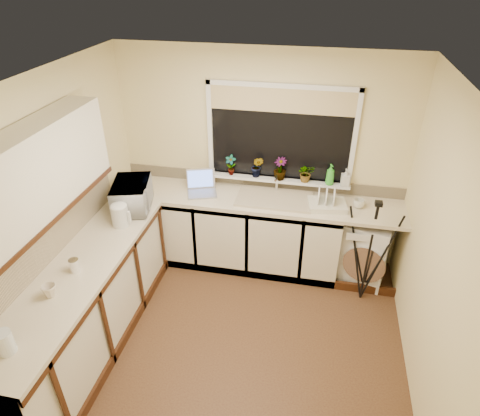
{
  "coord_description": "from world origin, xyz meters",
  "views": [
    {
      "loc": [
        0.62,
        -2.77,
        3.21
      ],
      "look_at": [
        -0.05,
        0.55,
        1.15
      ],
      "focal_mm": 31.37,
      "sensor_mm": 36.0,
      "label": 1
    }
  ],
  "objects_px": {
    "microwave": "(132,195)",
    "plant_d": "(306,173)",
    "plant_a": "(231,165)",
    "plant_c": "(280,169)",
    "tripod": "(369,253)",
    "washing_machine": "(363,248)",
    "kettle": "(120,216)",
    "glass_jug": "(5,342)",
    "dish_rack": "(327,205)",
    "steel_jar": "(74,265)",
    "soap_bottle_clear": "(345,177)",
    "laptop": "(202,186)",
    "cup_left": "(50,291)",
    "plant_b": "(257,167)",
    "soap_bottle_green": "(330,175)",
    "cup_back": "(359,204)"
  },
  "relations": [
    {
      "from": "washing_machine",
      "to": "microwave",
      "type": "relative_size",
      "value": 1.45
    },
    {
      "from": "glass_jug",
      "to": "plant_c",
      "type": "bearing_deg",
      "value": 59.69
    },
    {
      "from": "kettle",
      "to": "microwave",
      "type": "bearing_deg",
      "value": 93.1
    },
    {
      "from": "dish_rack",
      "to": "plant_c",
      "type": "height_order",
      "value": "plant_c"
    },
    {
      "from": "glass_jug",
      "to": "cup_left",
      "type": "height_order",
      "value": "glass_jug"
    },
    {
      "from": "kettle",
      "to": "plant_d",
      "type": "distance_m",
      "value": 2.02
    },
    {
      "from": "glass_jug",
      "to": "plant_b",
      "type": "height_order",
      "value": "plant_b"
    },
    {
      "from": "washing_machine",
      "to": "plant_b",
      "type": "bearing_deg",
      "value": -174.72
    },
    {
      "from": "plant_c",
      "to": "soap_bottle_clear",
      "type": "xyz_separation_m",
      "value": [
        0.71,
        -0.01,
        -0.03
      ]
    },
    {
      "from": "plant_b",
      "to": "glass_jug",
      "type": "bearing_deg",
      "value": -115.91
    },
    {
      "from": "microwave",
      "to": "plant_d",
      "type": "height_order",
      "value": "plant_d"
    },
    {
      "from": "soap_bottle_green",
      "to": "cup_back",
      "type": "distance_m",
      "value": 0.43
    },
    {
      "from": "steel_jar",
      "to": "microwave",
      "type": "distance_m",
      "value": 1.08
    },
    {
      "from": "glass_jug",
      "to": "plant_a",
      "type": "bearing_deg",
      "value": 69.66
    },
    {
      "from": "laptop",
      "to": "cup_left",
      "type": "height_order",
      "value": "laptop"
    },
    {
      "from": "plant_b",
      "to": "plant_d",
      "type": "relative_size",
      "value": 1.21
    },
    {
      "from": "kettle",
      "to": "tripod",
      "type": "height_order",
      "value": "tripod"
    },
    {
      "from": "laptop",
      "to": "plant_b",
      "type": "distance_m",
      "value": 0.67
    },
    {
      "from": "plant_d",
      "to": "microwave",
      "type": "bearing_deg",
      "value": -158.92
    },
    {
      "from": "dish_rack",
      "to": "glass_jug",
      "type": "height_order",
      "value": "glass_jug"
    },
    {
      "from": "tripod",
      "to": "soap_bottle_green",
      "type": "relative_size",
      "value": 5.11
    },
    {
      "from": "dish_rack",
      "to": "plant_d",
      "type": "distance_m",
      "value": 0.43
    },
    {
      "from": "laptop",
      "to": "plant_a",
      "type": "xyz_separation_m",
      "value": [
        0.3,
        0.19,
        0.21
      ]
    },
    {
      "from": "dish_rack",
      "to": "cup_back",
      "type": "bearing_deg",
      "value": 1.7
    },
    {
      "from": "tripod",
      "to": "glass_jug",
      "type": "xyz_separation_m",
      "value": [
        -2.53,
        -2.03,
        0.38
      ]
    },
    {
      "from": "cup_back",
      "to": "cup_left",
      "type": "bearing_deg",
      "value": -142.4
    },
    {
      "from": "tripod",
      "to": "glass_jug",
      "type": "bearing_deg",
      "value": -161.94
    },
    {
      "from": "washing_machine",
      "to": "plant_d",
      "type": "height_order",
      "value": "plant_d"
    },
    {
      "from": "kettle",
      "to": "tripod",
      "type": "bearing_deg",
      "value": 9.96
    },
    {
      "from": "plant_a",
      "to": "steel_jar",
      "type": "bearing_deg",
      "value": -118.91
    },
    {
      "from": "laptop",
      "to": "cup_back",
      "type": "xyz_separation_m",
      "value": [
        1.73,
        -0.01,
        -0.01
      ]
    },
    {
      "from": "washing_machine",
      "to": "steel_jar",
      "type": "xyz_separation_m",
      "value": [
        -2.52,
        -1.55,
        0.57
      ]
    },
    {
      "from": "plant_a",
      "to": "soap_bottle_green",
      "type": "height_order",
      "value": "same"
    },
    {
      "from": "plant_d",
      "to": "soap_bottle_green",
      "type": "height_order",
      "value": "soap_bottle_green"
    },
    {
      "from": "plant_d",
      "to": "kettle",
      "type": "bearing_deg",
      "value": -149.6
    },
    {
      "from": "soap_bottle_green",
      "to": "cup_left",
      "type": "relative_size",
      "value": 2.09
    },
    {
      "from": "dish_rack",
      "to": "glass_jug",
      "type": "relative_size",
      "value": 2.29
    },
    {
      "from": "plant_a",
      "to": "cup_left",
      "type": "distance_m",
      "value": 2.3
    },
    {
      "from": "plant_d",
      "to": "cup_left",
      "type": "distance_m",
      "value": 2.78
    },
    {
      "from": "soap_bottle_clear",
      "to": "plant_b",
      "type": "bearing_deg",
      "value": 179.03
    },
    {
      "from": "plant_a",
      "to": "plant_c",
      "type": "distance_m",
      "value": 0.56
    },
    {
      "from": "plant_d",
      "to": "glass_jug",
      "type": "bearing_deg",
      "value": -124.76
    },
    {
      "from": "tripod",
      "to": "plant_a",
      "type": "bearing_deg",
      "value": 138.94
    },
    {
      "from": "glass_jug",
      "to": "soap_bottle_green",
      "type": "relative_size",
      "value": 0.73
    },
    {
      "from": "glass_jug",
      "to": "kettle",
      "type": "bearing_deg",
      "value": 87.19
    },
    {
      "from": "dish_rack",
      "to": "cup_left",
      "type": "xyz_separation_m",
      "value": [
        -2.1,
        -1.81,
        0.02
      ]
    },
    {
      "from": "steel_jar",
      "to": "plant_d",
      "type": "xyz_separation_m",
      "value": [
        1.81,
        1.75,
        0.19
      ]
    },
    {
      "from": "dish_rack",
      "to": "cup_left",
      "type": "distance_m",
      "value": 2.77
    },
    {
      "from": "washing_machine",
      "to": "plant_a",
      "type": "relative_size",
      "value": 3.28
    },
    {
      "from": "glass_jug",
      "to": "dish_rack",
      "type": "bearing_deg",
      "value": 48.6
    }
  ]
}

